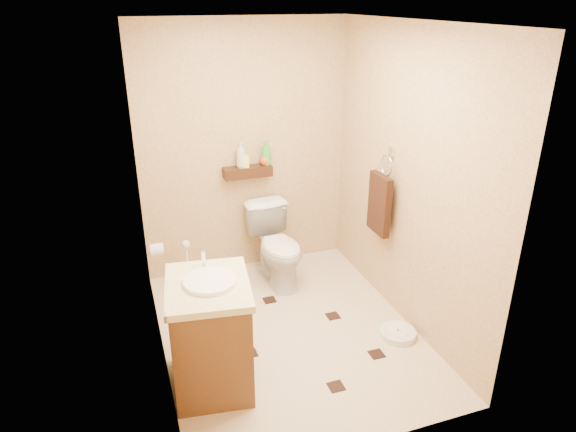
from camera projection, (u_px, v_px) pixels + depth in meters
name	position (u px, v px, depth m)	size (l,w,h in m)	color
ground	(288.00, 331.00, 4.24)	(2.50, 2.50, 0.00)	beige
wall_back	(245.00, 151.00, 4.85)	(2.00, 0.04, 2.40)	tan
wall_front	(367.00, 277.00, 2.68)	(2.00, 0.04, 2.40)	tan
wall_left	(149.00, 213.00, 3.46)	(0.04, 2.50, 2.40)	tan
wall_right	(407.00, 181.00, 4.07)	(0.04, 2.50, 2.40)	tan
ceiling	(288.00, 21.00, 3.29)	(2.00, 2.50, 0.02)	white
wall_shelf	(248.00, 172.00, 4.85)	(0.46, 0.14, 0.10)	#381A0F
floor_accents	(294.00, 334.00, 4.20)	(1.18, 1.34, 0.01)	black
toilet	(277.00, 246.00, 4.87)	(0.41, 0.72, 0.73)	white
vanity	(211.00, 333.00, 3.52)	(0.63, 0.74, 0.94)	brown
bathroom_scale	(398.00, 333.00, 4.17)	(0.35, 0.35, 0.06)	silver
toilet_brush	(188.00, 271.00, 4.82)	(0.11, 0.11, 0.49)	#175F53
towel_ring	(380.00, 201.00, 4.36)	(0.12, 0.30, 0.76)	silver
toilet_paper	(157.00, 250.00, 4.28)	(0.12, 0.11, 0.12)	silver
bottle_a	(241.00, 155.00, 4.76)	(0.10, 0.10, 0.25)	beige
bottle_b	(244.00, 158.00, 4.79)	(0.08, 0.08, 0.17)	#F5FF35
bottle_c	(265.00, 158.00, 4.86)	(0.10, 0.10, 0.13)	#CB4B17
bottle_d	(266.00, 152.00, 4.84)	(0.09, 0.09, 0.24)	green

